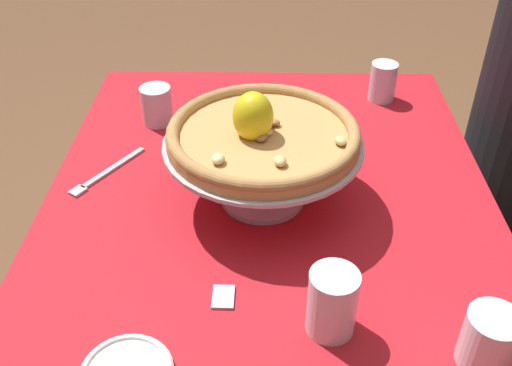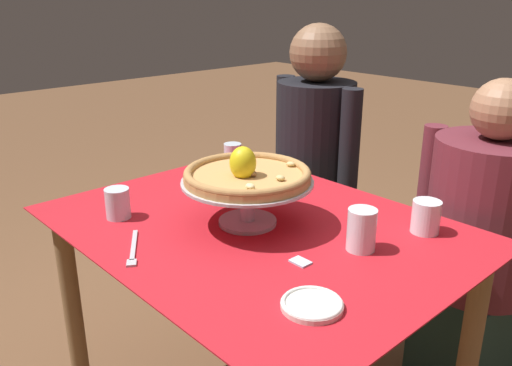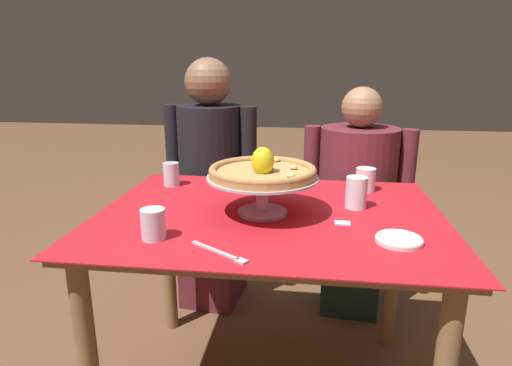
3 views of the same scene
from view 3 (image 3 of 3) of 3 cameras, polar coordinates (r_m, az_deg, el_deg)
name	(u,v)px [view 3 (image 3 of 3)]	position (r m, az deg, el deg)	size (l,w,h in m)	color
dining_table	(269,243)	(1.53, 1.78, -7.90)	(1.18, 0.90, 0.74)	olive
pizza_stand	(263,187)	(1.45, 0.87, -0.49)	(0.38, 0.38, 0.13)	#B7B7C1
pizza	(263,170)	(1.44, 0.90, 1.67)	(0.36, 0.36, 0.10)	tan
water_glass_front_left	(153,226)	(1.30, -13.45, -5.51)	(0.07, 0.07, 0.09)	silver
water_glass_back_left	(171,176)	(1.84, -11.16, 0.95)	(0.07, 0.07, 0.10)	silver
water_glass_side_right	(356,195)	(1.57, 13.15, -1.50)	(0.08, 0.08, 0.11)	white
water_glass_back_right	(365,181)	(1.79, 14.30, 0.26)	(0.08, 0.08, 0.09)	white
side_plate	(399,239)	(1.32, 18.43, -7.12)	(0.14, 0.14, 0.02)	silver
dinner_fork	(221,253)	(1.19, -4.60, -9.25)	(0.18, 0.13, 0.01)	#B7B7C1
sugar_packet	(342,223)	(1.42, 11.39, -5.23)	(0.05, 0.04, 0.01)	silver
diner_left	(211,190)	(2.22, -5.93, -0.98)	(0.48, 0.36, 1.27)	maroon
diner_right	(356,204)	(2.21, 13.07, -2.70)	(0.53, 0.42, 1.14)	#1E3833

